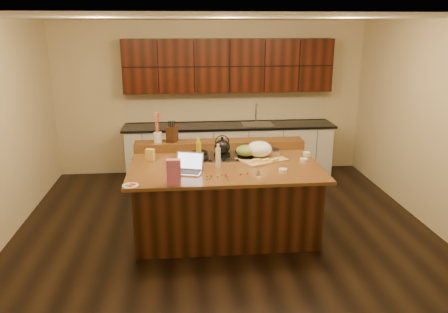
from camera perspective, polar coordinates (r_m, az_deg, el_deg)
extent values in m
cube|color=black|center=(5.93, 0.05, -9.48)|extent=(5.50, 5.00, 0.01)
cube|color=silver|center=(5.32, 0.05, 17.71)|extent=(5.50, 5.00, 0.01)
cube|color=beige|center=(7.92, -1.73, 7.56)|extent=(5.50, 0.01, 2.70)
cube|color=beige|center=(3.11, 4.58, -7.39)|extent=(5.50, 0.01, 2.70)
cube|color=beige|center=(6.35, 25.68, 3.59)|extent=(0.01, 5.00, 2.70)
cube|color=black|center=(5.75, 0.05, -5.50)|extent=(2.22, 1.42, 0.88)
cube|color=black|center=(5.59, 0.05, -1.13)|extent=(2.40, 1.60, 0.04)
cube|color=black|center=(6.23, -0.58, 1.54)|extent=(2.40, 0.30, 0.12)
cube|color=gray|center=(5.87, -0.24, 0.00)|extent=(0.92, 0.52, 0.02)
cylinder|color=black|center=(5.97, -3.22, 0.49)|extent=(0.22, 0.22, 0.03)
cylinder|color=black|center=(6.02, 2.50, 0.64)|extent=(0.22, 0.22, 0.03)
cylinder|color=black|center=(5.72, -3.11, -0.24)|extent=(0.22, 0.22, 0.03)
cylinder|color=black|center=(5.77, 2.85, -0.07)|extent=(0.22, 0.22, 0.03)
cylinder|color=black|center=(5.86, -0.24, 0.21)|extent=(0.22, 0.22, 0.03)
cube|color=silver|center=(7.81, 0.69, 0.67)|extent=(3.60, 0.62, 0.90)
cube|color=black|center=(7.70, 0.71, 4.03)|extent=(3.70, 0.66, 0.04)
cube|color=gray|center=(7.76, 4.39, 4.21)|extent=(0.55, 0.42, 0.01)
cylinder|color=gray|center=(7.90, 4.19, 5.80)|extent=(0.02, 0.02, 0.36)
cube|color=black|center=(7.69, 0.61, 11.79)|extent=(3.60, 0.34, 0.90)
cube|color=beige|center=(7.94, 0.47, 6.50)|extent=(3.60, 0.03, 0.50)
ellipsoid|color=black|center=(5.83, -0.24, 1.28)|extent=(0.27, 0.27, 0.19)
ellipsoid|color=olive|center=(5.75, 2.86, 0.78)|extent=(0.34, 0.34, 0.14)
cube|color=#B7B7BC|center=(5.23, -4.77, -2.13)|extent=(0.39, 0.32, 0.02)
cube|color=black|center=(5.23, -4.77, -2.03)|extent=(0.31, 0.21, 0.00)
cube|color=#B7B7BC|center=(5.30, -4.45, -0.54)|extent=(0.34, 0.16, 0.21)
cube|color=silver|center=(5.30, -4.47, -0.56)|extent=(0.30, 0.14, 0.18)
cylinder|color=gold|center=(5.61, -3.33, 0.58)|extent=(0.07, 0.07, 0.27)
cylinder|color=silver|center=(5.41, -0.79, -0.15)|extent=(0.08, 0.08, 0.25)
cube|color=tan|center=(5.74, 4.95, -0.37)|extent=(0.70, 0.62, 0.03)
ellipsoid|color=white|center=(5.78, 4.63, 0.98)|extent=(0.34, 0.34, 0.21)
cube|color=#EDD872|center=(5.58, 4.15, -0.52)|extent=(0.13, 0.03, 0.03)
cube|color=#EDD872|center=(5.60, 5.42, -0.48)|extent=(0.13, 0.03, 0.03)
cube|color=#EDD872|center=(5.63, 6.68, -0.44)|extent=(0.13, 0.03, 0.03)
cylinder|color=gray|center=(5.74, 6.23, -0.21)|extent=(0.22, 0.09, 0.01)
cylinder|color=white|center=(5.29, 7.70, -1.83)|extent=(0.13, 0.13, 0.04)
cylinder|color=white|center=(5.74, 10.37, -0.48)|extent=(0.11, 0.11, 0.04)
cylinder|color=white|center=(6.04, 10.74, 0.36)|extent=(0.11, 0.11, 0.04)
cylinder|color=#996B3F|center=(5.87, 6.19, 0.33)|extent=(0.30, 0.30, 0.09)
cone|color=silver|center=(5.17, 4.52, -2.06)|extent=(0.09, 0.09, 0.07)
cube|color=#BF5A85|center=(4.85, -6.58, -2.03)|extent=(0.16, 0.09, 0.29)
cylinder|color=white|center=(4.92, -12.13, -3.73)|extent=(0.23, 0.23, 0.01)
cube|color=gold|center=(5.77, -9.63, 0.22)|extent=(0.13, 0.11, 0.15)
cylinder|color=white|center=(6.19, -8.63, 2.48)|extent=(0.12, 0.12, 0.14)
cube|color=black|center=(6.17, -6.79, 2.93)|extent=(0.17, 0.21, 0.23)
ellipsoid|color=red|center=(5.15, 0.22, -2.37)|extent=(0.02, 0.02, 0.02)
ellipsoid|color=#198C26|center=(5.03, -1.87, -2.84)|extent=(0.02, 0.02, 0.02)
ellipsoid|color=red|center=(5.11, -1.65, -2.53)|extent=(0.02, 0.02, 0.02)
ellipsoid|color=#198C26|center=(5.17, -0.34, -2.31)|extent=(0.02, 0.02, 0.02)
ellipsoid|color=red|center=(5.08, 0.37, -2.66)|extent=(0.02, 0.02, 0.02)
ellipsoid|color=#198C26|center=(5.08, -0.85, -2.64)|extent=(0.02, 0.02, 0.02)
ellipsoid|color=red|center=(5.11, -2.27, -2.54)|extent=(0.02, 0.02, 0.02)
ellipsoid|color=#198C26|center=(5.19, 2.31, -2.22)|extent=(0.02, 0.02, 0.02)
ellipsoid|color=red|center=(5.17, 2.21, -2.32)|extent=(0.02, 0.02, 0.02)
ellipsoid|color=#198C26|center=(5.01, -2.20, -2.93)|extent=(0.02, 0.02, 0.02)
ellipsoid|color=red|center=(5.19, 3.04, -2.23)|extent=(0.02, 0.02, 0.02)
ellipsoid|color=#198C26|center=(5.00, 0.47, -2.95)|extent=(0.02, 0.02, 0.02)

